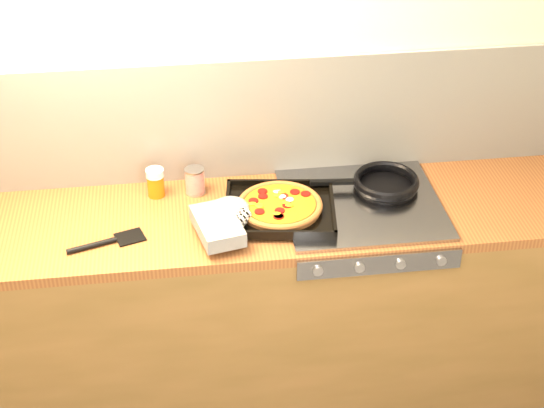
{
  "coord_description": "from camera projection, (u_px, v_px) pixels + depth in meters",
  "views": [
    {
      "loc": [
        -0.24,
        -1.5,
        2.67
      ],
      "look_at": [
        0.1,
        1.08,
        0.95
      ],
      "focal_mm": 55.0,
      "sensor_mm": 36.0,
      "label": 1
    }
  ],
  "objects": [
    {
      "name": "room_shell",
      "position": [
        236.0,
        120.0,
        3.25
      ],
      "size": [
        3.2,
        3.2,
        3.2
      ],
      "color": "white",
      "rests_on": "ground"
    },
    {
      "name": "counter_run",
      "position": [
        247.0,
        305.0,
        3.4
      ],
      "size": [
        3.2,
        0.62,
        0.9
      ],
      "color": "olive",
      "rests_on": "ground"
    },
    {
      "name": "stovetop",
      "position": [
        362.0,
        204.0,
        3.2
      ],
      "size": [
        0.6,
        0.56,
        0.02
      ],
      "primitive_type": "cube",
      "color": "gray",
      "rests_on": "counter_run"
    },
    {
      "name": "black_spatula",
      "position": [
        108.0,
        242.0,
        2.99
      ],
      "size": [
        0.28,
        0.14,
        0.02
      ],
      "color": "black",
      "rests_on": "counter_run"
    },
    {
      "name": "pizza_on_tray",
      "position": [
        263.0,
        211.0,
        3.09
      ],
      "size": [
        0.57,
        0.46,
        0.07
      ],
      "color": "black",
      "rests_on": "stovetop"
    },
    {
      "name": "frying_pan",
      "position": [
        385.0,
        183.0,
        3.26
      ],
      "size": [
        0.44,
        0.28,
        0.04
      ],
      "color": "black",
      "rests_on": "stovetop"
    },
    {
      "name": "juice_glass",
      "position": [
        156.0,
        182.0,
        3.23
      ],
      "size": [
        0.09,
        0.09,
        0.12
      ],
      "color": "orange",
      "rests_on": "counter_run"
    },
    {
      "name": "wooden_spoon",
      "position": [
        294.0,
        186.0,
        3.3
      ],
      "size": [
        0.3,
        0.05,
        0.02
      ],
      "color": "#9F6E43",
      "rests_on": "counter_run"
    },
    {
      "name": "tomato_can",
      "position": [
        195.0,
        181.0,
        3.25
      ],
      "size": [
        0.1,
        0.1,
        0.11
      ],
      "color": "maroon",
      "rests_on": "counter_run"
    }
  ]
}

